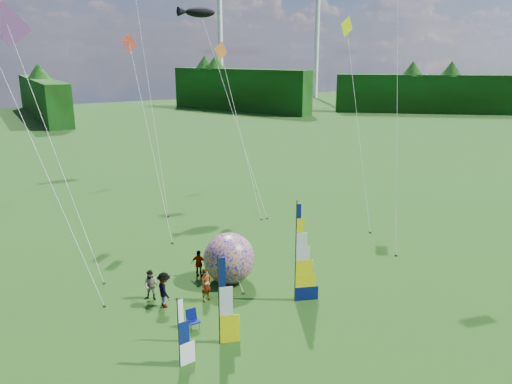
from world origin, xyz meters
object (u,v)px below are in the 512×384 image
spectator_a (206,285)px  kite_whale (231,99)px  spectator_d (199,264)px  feather_banner_main (296,254)px  bol_inflatable (229,258)px  side_banner_far (179,335)px  camp_chair (193,320)px  spectator_b (151,285)px  spectator_c (164,290)px  side_banner_left (219,302)px

spectator_a → kite_whale: 19.56m
spectator_d → feather_banner_main: bearing=164.7°
feather_banner_main → spectator_a: size_ratio=2.96×
bol_inflatable → side_banner_far: bearing=-131.5°
spectator_a → camp_chair: 2.75m
spectator_b → spectator_c: 1.08m
spectator_c → spectator_d: spectator_c is taller
bol_inflatable → spectator_a: (-2.00, -1.37, -0.52)m
bol_inflatable → kite_whale: 17.35m
feather_banner_main → spectator_c: (-5.88, 2.77, -1.68)m
bol_inflatable → spectator_d: bol_inflatable is taller
side_banner_left → side_banner_far: side_banner_left is taller
side_banner_far → spectator_a: size_ratio=1.70×
feather_banner_main → side_banner_far: feather_banner_main is taller
feather_banner_main → bol_inflatable: bearing=137.0°
camp_chair → kite_whale: size_ratio=0.06×
bol_inflatable → spectator_a: bearing=-145.6°
spectator_a → spectator_b: (-2.37, 1.52, -0.07)m
spectator_a → side_banner_far: bearing=-144.1°
camp_chair → kite_whale: bearing=56.7°
side_banner_far → spectator_d: side_banner_far is taller
spectator_a → spectator_d: spectator_a is taller
feather_banner_main → spectator_b: feather_banner_main is taller
spectator_d → kite_whale: bearing=-80.6°
side_banner_left → side_banner_far: (-2.12, -0.72, -0.53)m
side_banner_left → feather_banner_main: bearing=36.1°
side_banner_left → camp_chair: side_banner_left is taller
bol_inflatable → camp_chair: size_ratio=2.96×
side_banner_far → spectator_b: bearing=75.2°
side_banner_left → spectator_b: (-1.26, 5.33, -1.21)m
camp_chair → spectator_b: bearing=100.1°
feather_banner_main → camp_chair: size_ratio=5.47×
camp_chair → kite_whale: kite_whale is taller
spectator_a → spectator_d: (0.83, 2.77, -0.08)m
bol_inflatable → camp_chair: bearing=-135.7°
spectator_c → side_banner_far: bearing=168.0°
side_banner_far → spectator_a: bearing=47.8°
bol_inflatable → kite_whale: kite_whale is taller
spectator_d → side_banner_far: bearing=104.7°
side_banner_far → camp_chair: size_ratio=3.14×
feather_banner_main → kite_whale: size_ratio=0.30×
side_banner_left → camp_chair: (-0.53, 1.63, -1.53)m
side_banner_far → spectator_a: (3.22, 4.53, -0.61)m
spectator_b → camp_chair: 3.78m
side_banner_far → spectator_b: (0.86, 6.05, -0.68)m
spectator_c → side_banner_left: bearing=-166.5°
side_banner_far → spectator_d: (4.05, 7.30, -0.69)m
bol_inflatable → side_banner_left: bearing=-121.0°
feather_banner_main → camp_chair: 5.88m
spectator_a → kite_whale: kite_whale is taller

